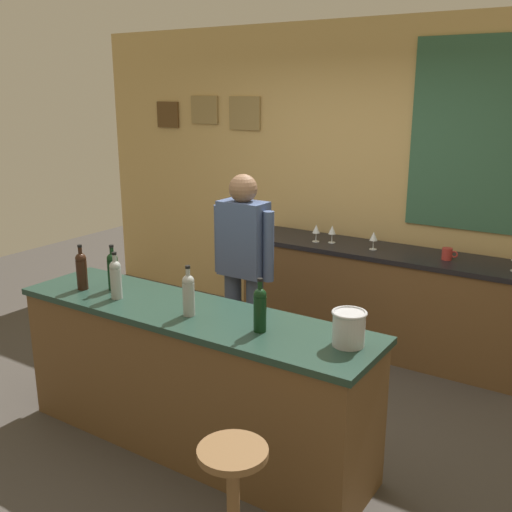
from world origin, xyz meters
TOP-DOWN VIEW (x-y plane):
  - ground_plane at (0.00, 0.00)m, footprint 10.00×10.00m
  - back_wall at (0.02, 2.03)m, footprint 6.00×0.09m
  - bar_counter at (0.00, -0.40)m, footprint 2.40×0.60m
  - side_counter at (0.40, 1.65)m, footprint 2.48×0.56m
  - bartender at (-0.23, 0.53)m, footprint 0.52×0.21m
  - bar_stool at (0.84, -1.14)m, footprint 0.32×0.32m
  - wine_bottle_a at (-0.85, -0.48)m, footprint 0.07×0.07m
  - wine_bottle_b at (-0.67, -0.37)m, footprint 0.07×0.07m
  - wine_bottle_c at (-0.52, -0.48)m, footprint 0.07×0.07m
  - wine_bottle_d at (0.05, -0.46)m, footprint 0.07×0.07m
  - wine_bottle_e at (0.53, -0.44)m, footprint 0.07×0.07m
  - ice_bucket at (1.02, -0.34)m, footprint 0.19×0.19m
  - wine_glass_a at (-0.17, 1.58)m, footprint 0.07×0.07m
  - wine_glass_b at (-0.04, 1.63)m, footprint 0.07×0.07m
  - wine_glass_c at (0.36, 1.61)m, footprint 0.07×0.07m
  - coffee_mug at (0.97, 1.64)m, footprint 0.12×0.08m

SIDE VIEW (x-z plane):
  - ground_plane at x=0.00m, z-range 0.00..0.00m
  - side_counter at x=0.40m, z-range 0.00..0.90m
  - bar_stool at x=0.84m, z-range 0.12..0.80m
  - bar_counter at x=0.00m, z-range 0.00..0.92m
  - bartender at x=-0.23m, z-range 0.13..1.75m
  - coffee_mug at x=0.97m, z-range 0.90..1.00m
  - wine_glass_a at x=-0.17m, z-range 0.93..1.09m
  - wine_glass_b at x=-0.04m, z-range 0.93..1.09m
  - wine_glass_c at x=0.36m, z-range 0.93..1.09m
  - ice_bucket at x=1.02m, z-range 0.92..1.11m
  - wine_bottle_a at x=-0.85m, z-range 0.90..1.21m
  - wine_bottle_b at x=-0.67m, z-range 0.90..1.21m
  - wine_bottle_c at x=-0.52m, z-range 0.90..1.21m
  - wine_bottle_d at x=0.05m, z-range 0.90..1.21m
  - wine_bottle_e at x=0.53m, z-range 0.90..1.21m
  - back_wall at x=0.02m, z-range 0.02..2.82m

